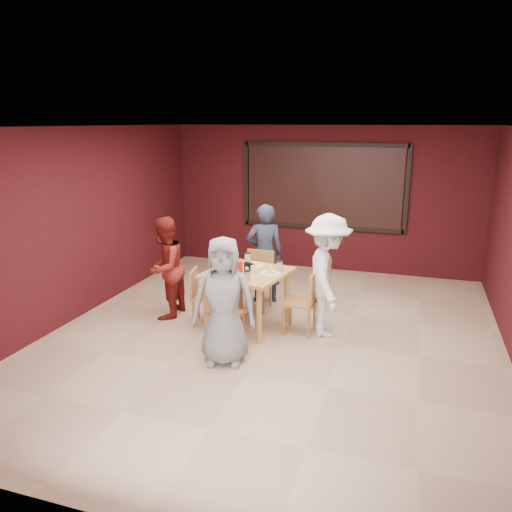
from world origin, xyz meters
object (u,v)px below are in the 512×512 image
(diner_back, at_px, (265,253))
(diner_left, at_px, (165,268))
(chair_front, at_px, (222,311))
(dining_table, at_px, (247,279))
(diner_right, at_px, (327,276))
(chair_back, at_px, (258,276))
(chair_left, at_px, (201,293))
(chair_right, at_px, (305,299))
(diner_front, at_px, (224,301))

(diner_back, xyz_separation_m, diner_left, (-1.21, -1.10, -0.04))
(chair_front, distance_m, diner_back, 1.82)
(dining_table, xyz_separation_m, diner_right, (1.12, 0.09, 0.12))
(diner_back, bearing_deg, chair_front, 68.15)
(chair_back, xyz_separation_m, diner_back, (0.01, 0.32, 0.29))
(dining_table, height_order, diner_back, diner_back)
(chair_front, bearing_deg, diner_left, 149.72)
(chair_left, distance_m, chair_right, 1.51)
(chair_right, bearing_deg, diner_right, 13.05)
(diner_front, bearing_deg, chair_back, 82.04)
(diner_right, bearing_deg, chair_right, 88.42)
(diner_back, bearing_deg, chair_left, 42.17)
(chair_front, xyz_separation_m, diner_right, (1.23, 0.78, 0.36))
(dining_table, xyz_separation_m, chair_left, (-0.68, -0.08, -0.26))
(diner_front, bearing_deg, chair_right, 43.81)
(diner_right, bearing_deg, diner_left, 77.45)
(chair_left, xyz_separation_m, diner_left, (-0.61, 0.08, 0.30))
(diner_right, bearing_deg, diner_front, 125.04)
(diner_back, relative_size, diner_left, 1.06)
(chair_front, xyz_separation_m, chair_left, (-0.57, 0.61, -0.02))
(chair_back, xyz_separation_m, diner_right, (1.20, -0.69, 0.33))
(dining_table, bearing_deg, chair_right, 1.56)
(chair_front, distance_m, diner_left, 1.40)
(diner_left, bearing_deg, diner_front, 49.85)
(chair_left, height_order, diner_right, diner_right)
(diner_back, xyz_separation_m, diner_right, (1.19, -1.01, 0.04))
(dining_table, distance_m, diner_front, 1.13)
(diner_back, relative_size, diner_right, 0.96)
(chair_right, height_order, diner_back, diner_back)
(chair_back, xyz_separation_m, chair_right, (0.92, -0.75, -0.01))
(diner_front, distance_m, diner_right, 1.59)
(dining_table, xyz_separation_m, diner_front, (0.09, -1.12, 0.07))
(dining_table, xyz_separation_m, diner_back, (-0.08, 1.10, 0.08))
(diner_back, height_order, diner_left, diner_back)
(chair_back, bearing_deg, dining_table, -83.46)
(dining_table, bearing_deg, chair_front, -99.20)
(chair_right, relative_size, diner_back, 0.56)
(chair_left, distance_m, diner_front, 1.34)
(chair_front, height_order, diner_front, diner_front)
(dining_table, relative_size, chair_front, 1.44)
(diner_front, height_order, diner_left, diner_front)
(diner_left, bearing_deg, chair_right, 89.65)
(chair_front, height_order, diner_right, diner_right)
(chair_right, relative_size, diner_front, 0.57)
(dining_table, xyz_separation_m, chair_back, (-0.09, 0.78, -0.21))
(chair_front, relative_size, diner_left, 0.56)
(chair_back, bearing_deg, diner_right, -29.71)
(chair_back, distance_m, diner_right, 1.42)
(dining_table, height_order, diner_right, diner_right)
(diner_back, bearing_deg, diner_left, 21.33)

